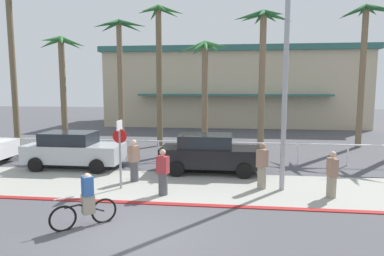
% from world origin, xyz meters
% --- Properties ---
extents(ground_plane, '(80.00, 80.00, 0.00)m').
position_xyz_m(ground_plane, '(0.00, 10.00, 0.00)').
color(ground_plane, '#4C4C51').
extents(sidewalk_strip, '(44.00, 4.00, 0.02)m').
position_xyz_m(sidewalk_strip, '(0.00, 4.20, 0.01)').
color(sidewalk_strip, '#9E9E93').
rests_on(sidewalk_strip, ground).
extents(curb_paint, '(44.00, 0.24, 0.03)m').
position_xyz_m(curb_paint, '(0.00, 2.20, 0.01)').
color(curb_paint, maroon).
rests_on(curb_paint, ground).
extents(building_backdrop, '(24.38, 10.92, 7.33)m').
position_xyz_m(building_backdrop, '(2.61, 26.75, 3.69)').
color(building_backdrop, '#BCAD8E').
rests_on(building_backdrop, ground).
extents(rail_fence, '(25.49, 0.08, 1.04)m').
position_xyz_m(rail_fence, '(0.00, 8.50, 0.84)').
color(rail_fence, white).
rests_on(rail_fence, ground).
extents(stop_sign_bike_lane, '(0.52, 0.56, 2.56)m').
position_xyz_m(stop_sign_bike_lane, '(-1.52, 3.65, 1.68)').
color(stop_sign_bike_lane, gray).
rests_on(stop_sign_bike_lane, ground).
extents(streetlight_curb, '(0.24, 2.54, 7.50)m').
position_xyz_m(streetlight_curb, '(4.40, 3.94, 4.28)').
color(streetlight_curb, '#9EA0A5').
rests_on(streetlight_curb, ground).
extents(palm_tree_0, '(3.10, 3.59, 9.83)m').
position_xyz_m(palm_tree_0, '(-11.12, 11.82, 7.41)').
color(palm_tree_0, brown).
rests_on(palm_tree_0, ground).
extents(palm_tree_1, '(3.00, 2.60, 6.77)m').
position_xyz_m(palm_tree_1, '(-7.70, 11.55, 4.89)').
color(palm_tree_1, brown).
rests_on(palm_tree_1, ground).
extents(palm_tree_2, '(3.50, 3.33, 8.13)m').
position_xyz_m(palm_tree_2, '(-4.89, 13.93, 6.04)').
color(palm_tree_2, '#756047').
rests_on(palm_tree_2, ground).
extents(palm_tree_3, '(2.94, 3.16, 8.71)m').
position_xyz_m(palm_tree_3, '(-1.97, 12.82, 6.20)').
color(palm_tree_3, brown).
rests_on(palm_tree_3, ground).
extents(palm_tree_4, '(3.22, 3.07, 6.42)m').
position_xyz_m(palm_tree_4, '(0.88, 11.98, 4.98)').
color(palm_tree_4, '#756047').
rests_on(palm_tree_4, ground).
extents(palm_tree_5, '(3.29, 3.37, 7.88)m').
position_xyz_m(palm_tree_5, '(4.14, 10.96, 5.81)').
color(palm_tree_5, '#756047').
rests_on(palm_tree_5, ground).
extents(palm_tree_6, '(2.92, 3.15, 8.63)m').
position_xyz_m(palm_tree_6, '(10.38, 13.67, 6.40)').
color(palm_tree_6, '#756047').
rests_on(palm_tree_6, ground).
extents(car_silver_1, '(4.40, 2.02, 1.69)m').
position_xyz_m(car_silver_1, '(-4.72, 6.48, 0.87)').
color(car_silver_1, '#B2B7BC').
rests_on(car_silver_1, ground).
extents(car_black_2, '(4.40, 2.02, 1.69)m').
position_xyz_m(car_black_2, '(1.61, 6.43, 0.87)').
color(car_black_2, black).
rests_on(car_black_2, ground).
extents(cyclist_black_0, '(1.47, 1.17, 1.50)m').
position_xyz_m(cyclist_black_0, '(-1.36, 0.28, 0.69)').
color(cyclist_black_0, black).
rests_on(cyclist_black_0, ground).
extents(pedestrian_0, '(0.36, 0.43, 1.62)m').
position_xyz_m(pedestrian_0, '(5.95, 3.49, 0.74)').
color(pedestrian_0, gray).
rests_on(pedestrian_0, ground).
extents(pedestrian_1, '(0.46, 0.47, 1.73)m').
position_xyz_m(pedestrian_1, '(3.68, 4.24, 0.80)').
color(pedestrian_1, gray).
rests_on(pedestrian_1, ground).
extents(pedestrian_2, '(0.46, 0.40, 1.64)m').
position_xyz_m(pedestrian_2, '(0.19, 3.10, 0.75)').
color(pedestrian_2, '#4C4C51').
rests_on(pedestrian_2, ground).
extents(pedestrian_3, '(0.43, 0.47, 1.70)m').
position_xyz_m(pedestrian_3, '(-1.29, 4.64, 0.78)').
color(pedestrian_3, '#4C4C51').
rests_on(pedestrian_3, ground).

